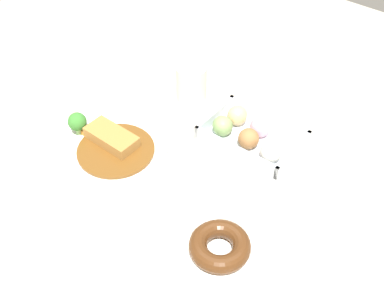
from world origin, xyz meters
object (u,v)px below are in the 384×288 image
donut_box (250,136)px  coffee_mug (191,82)px  chocolate_ring_donut (220,247)px  curry_plate (109,143)px

donut_box → coffee_mug: coffee_mug is taller
donut_box → chocolate_ring_donut: 0.29m
donut_box → coffee_mug: size_ratio=2.36×
chocolate_ring_donut → coffee_mug: size_ratio=1.59×
coffee_mug → curry_plate: bearing=-97.6°
curry_plate → donut_box: bearing=40.0°
curry_plate → donut_box: (0.23, 0.19, 0.01)m
donut_box → coffee_mug: (-0.19, 0.05, 0.02)m
donut_box → chocolate_ring_donut: bearing=-67.7°
curry_plate → coffee_mug: bearing=82.4°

